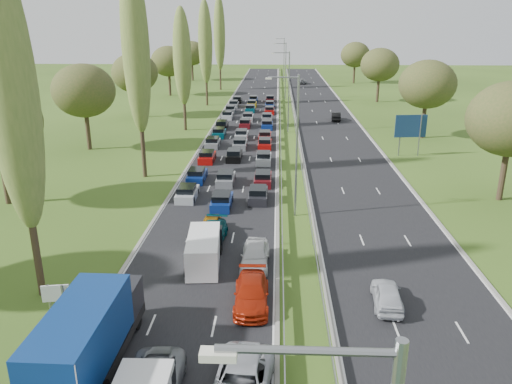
{
  "coord_description": "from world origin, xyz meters",
  "views": [
    {
      "loc": [
        2.84,
        2.44,
        15.89
      ],
      "look_at": [
        1.02,
        44.81,
        1.5
      ],
      "focal_mm": 35.0,
      "sensor_mm": 36.0,
      "label": 1
    }
  ],
  "objects_px": {
    "info_sign": "(56,297)",
    "direction_sign": "(411,128)",
    "blue_lorry": "(90,336)",
    "white_van_rear": "(204,249)"
  },
  "relations": [
    {
      "from": "white_van_rear",
      "to": "info_sign",
      "type": "bearing_deg",
      "value": -140.61
    },
    {
      "from": "blue_lorry",
      "to": "direction_sign",
      "type": "bearing_deg",
      "value": 59.98
    },
    {
      "from": "blue_lorry",
      "to": "direction_sign",
      "type": "relative_size",
      "value": 1.79
    },
    {
      "from": "blue_lorry",
      "to": "info_sign",
      "type": "xyz_separation_m",
      "value": [
        -3.61,
        4.46,
        -0.66
      ]
    },
    {
      "from": "white_van_rear",
      "to": "direction_sign",
      "type": "bearing_deg",
      "value": 50.39
    },
    {
      "from": "blue_lorry",
      "to": "direction_sign",
      "type": "xyz_separation_m",
      "value": [
        25.19,
        42.28,
        1.54
      ]
    },
    {
      "from": "blue_lorry",
      "to": "white_van_rear",
      "type": "height_order",
      "value": "blue_lorry"
    },
    {
      "from": "info_sign",
      "to": "direction_sign",
      "type": "xyz_separation_m",
      "value": [
        28.8,
        37.81,
        2.2
      ]
    },
    {
      "from": "direction_sign",
      "to": "blue_lorry",
      "type": "bearing_deg",
      "value": -120.79
    },
    {
      "from": "white_van_rear",
      "to": "direction_sign",
      "type": "height_order",
      "value": "direction_sign"
    }
  ]
}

